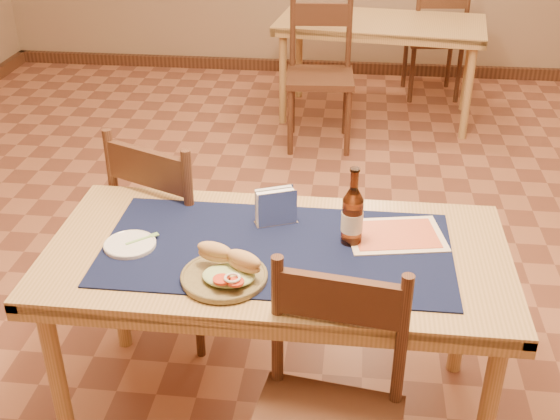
# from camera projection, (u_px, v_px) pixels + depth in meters

# --- Properties ---
(room) EXTENTS (6.04, 7.04, 2.84)m
(room) POSITION_uv_depth(u_px,v_px,m) (300.00, 5.00, 2.80)
(room) COLOR #9B5F44
(room) RESTS_ON ground
(main_table) EXTENTS (1.60, 0.80, 0.75)m
(main_table) POSITION_uv_depth(u_px,v_px,m) (277.00, 269.00, 2.46)
(main_table) COLOR tan
(main_table) RESTS_ON ground
(placemat) EXTENTS (1.20, 0.60, 0.01)m
(placemat) POSITION_uv_depth(u_px,v_px,m) (277.00, 249.00, 2.42)
(placemat) COLOR black
(placemat) RESTS_ON main_table
(baseboard) EXTENTS (6.00, 7.00, 0.10)m
(baseboard) POSITION_uv_depth(u_px,v_px,m) (296.00, 283.00, 3.46)
(baseboard) COLOR #4B2B1A
(baseboard) RESTS_ON ground
(back_table) EXTENTS (1.59, 0.93, 0.75)m
(back_table) POSITION_uv_depth(u_px,v_px,m) (380.00, 32.00, 5.22)
(back_table) COLOR tan
(back_table) RESTS_ON ground
(chair_main_far) EXTENTS (0.60, 0.60, 0.98)m
(chair_main_far) POSITION_uv_depth(u_px,v_px,m) (179.00, 228.00, 3.02)
(chair_main_far) COLOR #4B2B1A
(chair_main_far) RESTS_ON ground
(chair_back_near) EXTENTS (0.49, 0.49, 0.99)m
(chair_back_near) POSITION_uv_depth(u_px,v_px,m) (320.00, 72.00, 4.86)
(chair_back_near) COLOR #4B2B1A
(chair_back_near) RESTS_ON ground
(chair_back_far) EXTENTS (0.48, 0.48, 0.96)m
(chair_back_far) POSITION_uv_depth(u_px,v_px,m) (435.00, 37.00, 5.70)
(chair_back_far) COLOR #4B2B1A
(chair_back_far) RESTS_ON ground
(sandwich_plate) EXTENTS (0.28, 0.28, 0.11)m
(sandwich_plate) POSITION_uv_depth(u_px,v_px,m) (226.00, 272.00, 2.24)
(sandwich_plate) COLOR olive
(sandwich_plate) RESTS_ON placemat
(side_plate) EXTENTS (0.18, 0.18, 0.02)m
(side_plate) POSITION_uv_depth(u_px,v_px,m) (130.00, 244.00, 2.42)
(side_plate) COLOR silver
(side_plate) RESTS_ON placemat
(fork) EXTENTS (0.10, 0.09, 0.00)m
(fork) POSITION_uv_depth(u_px,v_px,m) (145.00, 238.00, 2.45)
(fork) COLOR #7FB865
(fork) RESTS_ON side_plate
(beer_bottle) EXTENTS (0.08, 0.08, 0.28)m
(beer_bottle) POSITION_uv_depth(u_px,v_px,m) (352.00, 216.00, 2.40)
(beer_bottle) COLOR #4A210D
(beer_bottle) RESTS_ON placemat
(napkin_holder) EXTENTS (0.16, 0.11, 0.14)m
(napkin_holder) POSITION_uv_depth(u_px,v_px,m) (276.00, 208.00, 2.54)
(napkin_holder) COLOR silver
(napkin_holder) RESTS_ON placemat
(menu_card) EXTENTS (0.38, 0.31, 0.01)m
(menu_card) POSITION_uv_depth(u_px,v_px,m) (395.00, 235.00, 2.49)
(menu_card) COLOR beige
(menu_card) RESTS_ON placemat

